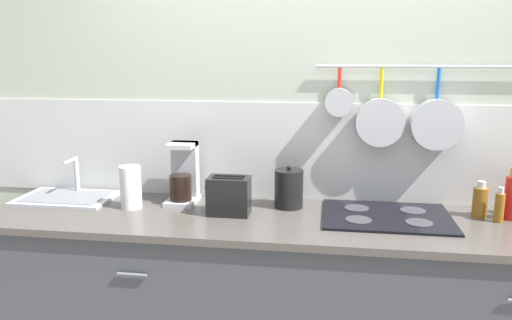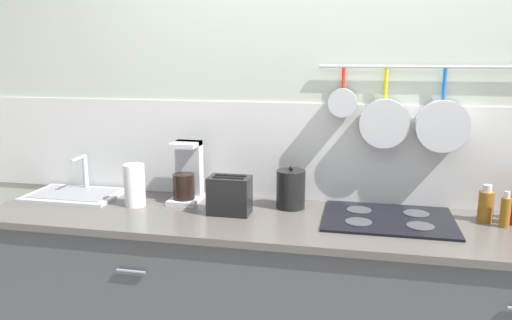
# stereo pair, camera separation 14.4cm
# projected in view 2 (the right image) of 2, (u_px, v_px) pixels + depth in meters

# --- Properties ---
(wall_back) EXTENTS (7.20, 0.15, 2.60)m
(wall_back) POSITION_uv_depth(u_px,v_px,m) (329.00, 132.00, 2.66)
(wall_back) COLOR #B2BCA8
(wall_back) RESTS_ON ground_plane
(cabinet_base) EXTENTS (3.33, 0.64, 0.86)m
(cabinet_base) POSITION_uv_depth(u_px,v_px,m) (318.00, 310.00, 2.48)
(cabinet_base) COLOR #3F4247
(cabinet_base) RESTS_ON ground_plane
(countertop) EXTENTS (3.37, 0.67, 0.03)m
(countertop) POSITION_uv_depth(u_px,v_px,m) (320.00, 225.00, 2.39)
(countertop) COLOR #4C4742
(countertop) RESTS_ON cabinet_base
(sink_basin) EXTENTS (0.51, 0.34, 0.21)m
(sink_basin) POSITION_uv_depth(u_px,v_px,m) (75.00, 193.00, 2.81)
(sink_basin) COLOR #B7BABF
(sink_basin) RESTS_ON countertop
(paper_towel_roll) EXTENTS (0.11, 0.11, 0.22)m
(paper_towel_roll) POSITION_uv_depth(u_px,v_px,m) (134.00, 185.00, 2.61)
(paper_towel_roll) COLOR white
(paper_towel_roll) RESTS_ON countertop
(coffee_maker) EXTENTS (0.15, 0.21, 0.32)m
(coffee_maker) POSITION_uv_depth(u_px,v_px,m) (187.00, 176.00, 2.70)
(coffee_maker) COLOR #B7BABF
(coffee_maker) RESTS_ON countertop
(toaster) EXTENTS (0.22, 0.13, 0.19)m
(toaster) POSITION_uv_depth(u_px,v_px,m) (230.00, 195.00, 2.48)
(toaster) COLOR black
(toaster) RESTS_ON countertop
(kettle) EXTENTS (0.15, 0.15, 0.22)m
(kettle) POSITION_uv_depth(u_px,v_px,m) (291.00, 189.00, 2.58)
(kettle) COLOR black
(kettle) RESTS_ON countertop
(cooktop) EXTENTS (0.62, 0.47, 0.01)m
(cooktop) POSITION_uv_depth(u_px,v_px,m) (388.00, 219.00, 2.40)
(cooktop) COLOR black
(cooktop) RESTS_ON countertop
(bottle_sesame_oil) EXTENTS (0.07, 0.07, 0.18)m
(bottle_sesame_oil) POSITION_uv_depth(u_px,v_px,m) (486.00, 205.00, 2.37)
(bottle_sesame_oil) COLOR #8C5919
(bottle_sesame_oil) RESTS_ON countertop
(bottle_cooking_wine) EXTENTS (0.04, 0.04, 0.17)m
(bottle_cooking_wine) POSITION_uv_depth(u_px,v_px,m) (505.00, 211.00, 2.29)
(bottle_cooking_wine) COLOR #8C5919
(bottle_cooking_wine) RESTS_ON countertop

